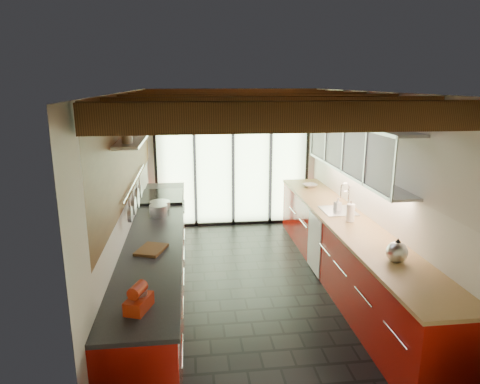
{
  "coord_description": "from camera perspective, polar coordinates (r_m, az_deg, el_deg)",
  "views": [
    {
      "loc": [
        -0.83,
        -5.26,
        2.72
      ],
      "look_at": [
        -0.15,
        0.4,
        1.25
      ],
      "focal_mm": 32.0,
      "sensor_mm": 36.0,
      "label": 1
    }
  ],
  "objects": [
    {
      "name": "paper_towel",
      "position": [
        5.84,
        14.52,
        -2.73
      ],
      "size": [
        0.12,
        0.12,
        0.29
      ],
      "color": "white",
      "rests_on": "right_counter"
    },
    {
      "name": "cutting_board",
      "position": [
        4.83,
        -11.73,
        -7.53
      ],
      "size": [
        0.37,
        0.43,
        0.03
      ],
      "primitive_type": "cube",
      "rotation": [
        0.0,
        0.0,
        -0.34
      ],
      "color": "brown",
      "rests_on": "left_counter"
    },
    {
      "name": "sink_assembly",
      "position": [
        6.29,
        13.08,
        -2.16
      ],
      "size": [
        0.45,
        0.52,
        0.43
      ],
      "color": "silver",
      "rests_on": "right_counter"
    },
    {
      "name": "right_counter",
      "position": [
        6.1,
        13.96,
        -7.73
      ],
      "size": [
        0.68,
        5.0,
        0.92
      ],
      "color": "#941008",
      "rests_on": "ground"
    },
    {
      "name": "glass_door",
      "position": [
        8.06,
        -0.94,
        6.91
      ],
      "size": [
        2.95,
        0.1,
        2.9
      ],
      "color": "#C6EAAD",
      "rests_on": "ground"
    },
    {
      "name": "range_stove",
      "position": [
        7.09,
        -10.17,
        -4.27
      ],
      "size": [
        0.66,
        0.9,
        0.97
      ],
      "color": "silver",
      "rests_on": "ground"
    },
    {
      "name": "left_counter",
      "position": [
        5.74,
        -10.92,
        -9.0
      ],
      "size": [
        0.68,
        5.0,
        0.92
      ],
      "color": "#941008",
      "rests_on": "ground"
    },
    {
      "name": "pot_small",
      "position": [
        6.35,
        -10.61,
        -1.71
      ],
      "size": [
        0.3,
        0.3,
        0.11
      ],
      "primitive_type": "cylinder",
      "rotation": [
        0.0,
        0.0,
        -0.03
      ],
      "color": "silver",
      "rests_on": "left_counter"
    },
    {
      "name": "ground",
      "position": [
        5.98,
        1.89,
        -12.62
      ],
      "size": [
        5.5,
        5.5,
        0.0
      ],
      "primitive_type": "plane",
      "color": "black",
      "rests_on": "ground"
    },
    {
      "name": "stand_mixer",
      "position": [
        3.66,
        -13.37,
        -13.69
      ],
      "size": [
        0.23,
        0.3,
        0.24
      ],
      "color": "#B4280E",
      "rests_on": "left_counter"
    },
    {
      "name": "kettle",
      "position": [
        4.72,
        20.21,
        -7.37
      ],
      "size": [
        0.3,
        0.31,
        0.26
      ],
      "color": "silver",
      "rests_on": "right_counter"
    },
    {
      "name": "pot_large",
      "position": [
        6.01,
        -10.82,
        -2.44
      ],
      "size": [
        0.26,
        0.26,
        0.16
      ],
      "primitive_type": "cylinder",
      "rotation": [
        0.0,
        0.0,
        -0.05
      ],
      "color": "silver",
      "rests_on": "left_counter"
    },
    {
      "name": "ceiling_beams",
      "position": [
        5.7,
        1.51,
        11.87
      ],
      "size": [
        3.14,
        5.06,
        4.9
      ],
      "color": "#593316",
      "rests_on": "ground"
    },
    {
      "name": "soap_bottle",
      "position": [
        6.28,
        12.91,
        -1.63
      ],
      "size": [
        0.11,
        0.11,
        0.19
      ],
      "primitive_type": "imported",
      "rotation": [
        0.0,
        0.0,
        0.29
      ],
      "color": "silver",
      "rests_on": "right_counter"
    },
    {
      "name": "upper_cabinets_right",
      "position": [
        6.06,
        15.15,
        5.71
      ],
      "size": [
        0.34,
        3.0,
        3.0
      ],
      "color": "silver",
      "rests_on": "ground"
    },
    {
      "name": "left_wall_fixtures",
      "position": [
        5.5,
        -13.51,
        5.29
      ],
      "size": [
        0.28,
        2.6,
        0.96
      ],
      "color": "silver",
      "rests_on": "ground"
    },
    {
      "name": "bowl",
      "position": [
        7.62,
        9.29,
        0.85
      ],
      "size": [
        0.3,
        0.3,
        0.06
      ],
      "primitive_type": "imported",
      "rotation": [
        0.0,
        0.0,
        0.27
      ],
      "color": "silver",
      "rests_on": "right_counter"
    },
    {
      "name": "room_shell",
      "position": [
        5.43,
        2.03,
        3.12
      ],
      "size": [
        5.5,
        5.5,
        5.5
      ],
      "color": "silver",
      "rests_on": "ground"
    }
  ]
}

